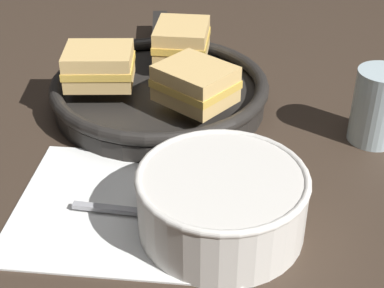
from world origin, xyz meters
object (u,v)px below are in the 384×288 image
object	(u,v)px
sandwich_near_right	(195,84)
sandwich_far_left	(182,40)
soup_bowl	(222,199)
spoon	(171,215)
sandwich_near_left	(99,66)
skillet	(160,91)
drinking_glass	(378,106)

from	to	relation	value
sandwich_near_right	sandwich_far_left	distance (m)	0.13
soup_bowl	spoon	world-z (taller)	soup_bowl
sandwich_near_left	sandwich_near_right	distance (m)	0.13
skillet	soup_bowl	bearing A→B (deg)	-58.90
sandwich_far_left	sandwich_near_left	bearing A→B (deg)	-126.83
spoon	skillet	bearing A→B (deg)	104.71
spoon	sandwich_near_left	distance (m)	0.26
spoon	sandwich_near_right	bearing A→B (deg)	91.45
soup_bowl	sandwich_near_right	xyz separation A→B (m)	(-0.07, 0.18, 0.03)
sandwich_near_left	drinking_glass	xyz separation A→B (m)	(0.35, 0.02, -0.02)
soup_bowl	skillet	distance (m)	0.26
spoon	skillet	distance (m)	0.24
skillet	sandwich_near_right	size ratio (longest dim) A/B	3.62
skillet	sandwich_far_left	xyz separation A→B (m)	(0.01, 0.07, 0.04)
soup_bowl	sandwich_far_left	bearing A→B (deg)	112.83
skillet	drinking_glass	world-z (taller)	drinking_glass
drinking_glass	sandwich_near_right	bearing A→B (deg)	-170.73
soup_bowl	spoon	bearing A→B (deg)	-177.84
sandwich_near_left	sandwich_far_left	xyz separation A→B (m)	(0.08, 0.11, 0.00)
drinking_glass	soup_bowl	bearing A→B (deg)	-123.88
sandwich_near_right	drinking_glass	world-z (taller)	drinking_glass
sandwich_near_right	drinking_glass	xyz separation A→B (m)	(0.22, 0.04, -0.02)
spoon	skillet	xyz separation A→B (m)	(-0.09, 0.23, 0.01)
sandwich_near_left	drinking_glass	size ratio (longest dim) A/B	1.13
soup_bowl	sandwich_near_left	size ratio (longest dim) A/B	1.60
soup_bowl	skillet	world-z (taller)	soup_bowl
sandwich_far_left	sandwich_near_right	bearing A→B (deg)	-66.83
spoon	sandwich_near_right	xyz separation A→B (m)	(-0.02, 0.18, 0.06)
sandwich_near_right	drinking_glass	distance (m)	0.22
spoon	skillet	size ratio (longest dim) A/B	0.37
sandwich_near_right	drinking_glass	size ratio (longest dim) A/B	1.20
spoon	sandwich_far_left	world-z (taller)	sandwich_far_left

